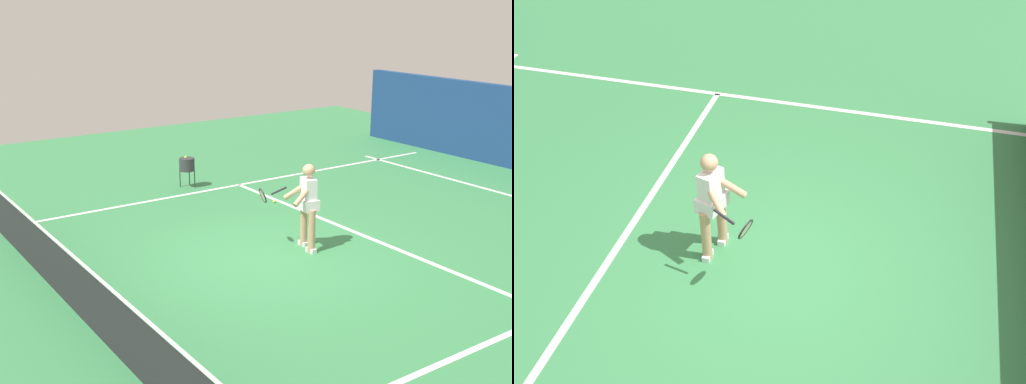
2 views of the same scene
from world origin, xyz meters
TOP-DOWN VIEW (x-y plane):
  - ground_plane at (0.00, 0.00)m, footprint 23.86×23.86m
  - baseline_marking at (0.00, -6.68)m, footprint 9.19×0.10m
  - service_line_marking at (0.00, -2.11)m, footprint 8.19×0.10m
  - sideline_left_marking at (-4.10, 0.00)m, footprint 0.10×16.36m
  - sideline_right_marking at (4.10, 0.00)m, footprint 0.10×16.36m
  - court_net at (0.00, 3.46)m, footprint 8.87×0.08m
  - tennis_player at (-0.10, -0.79)m, footprint 0.95×0.88m
  - tennis_ball_near at (4.32, -4.40)m, footprint 0.07×0.07m
  - tennis_ball_mid at (2.46, -1.96)m, footprint 0.07×0.07m
  - ball_hopper at (4.62, -1.01)m, footprint 0.36×0.36m

SIDE VIEW (x-z plane):
  - ground_plane at x=0.00m, z-range 0.00..0.00m
  - baseline_marking at x=0.00m, z-range 0.00..0.01m
  - service_line_marking at x=0.00m, z-range 0.00..0.01m
  - sideline_left_marking at x=-4.10m, z-range 0.00..0.01m
  - sideline_right_marking at x=4.10m, z-range 0.00..0.01m
  - tennis_ball_near at x=4.32m, z-range 0.00..0.07m
  - tennis_ball_mid at x=2.46m, z-range 0.00..0.07m
  - court_net at x=0.00m, z-range -0.03..0.94m
  - ball_hopper at x=4.62m, z-range 0.17..0.92m
  - tennis_player at x=-0.10m, z-range 0.07..1.62m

